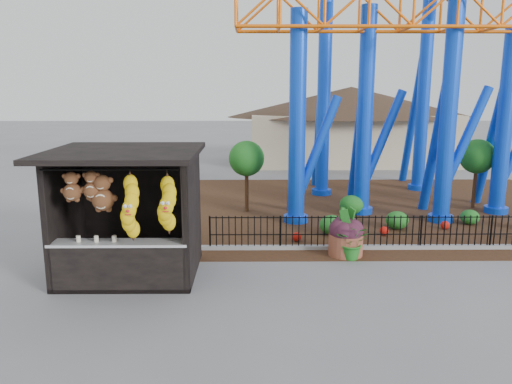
{
  "coord_description": "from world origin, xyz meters",
  "views": [
    {
      "loc": [
        -0.02,
        -10.59,
        4.53
      ],
      "look_at": [
        0.09,
        1.5,
        2.0
      ],
      "focal_mm": 35.0,
      "sensor_mm": 36.0,
      "label": 1
    }
  ],
  "objects_px": {
    "potted_plant": "(352,242)",
    "roller_coaster": "(393,34)",
    "prize_booth": "(127,217)",
    "terracotta_planter": "(346,245)"
  },
  "relations": [
    {
      "from": "terracotta_planter",
      "to": "potted_plant",
      "type": "xyz_separation_m",
      "value": [
        0.12,
        -0.3,
        0.17
      ]
    },
    {
      "from": "roller_coaster",
      "to": "terracotta_planter",
      "type": "relative_size",
      "value": 11.73
    },
    {
      "from": "potted_plant",
      "to": "prize_booth",
      "type": "bearing_deg",
      "value": -156.43
    },
    {
      "from": "roller_coaster",
      "to": "terracotta_planter",
      "type": "distance_m",
      "value": 8.77
    },
    {
      "from": "prize_booth",
      "to": "roller_coaster",
      "type": "bearing_deg",
      "value": 42.09
    },
    {
      "from": "potted_plant",
      "to": "roller_coaster",
      "type": "bearing_deg",
      "value": 78.81
    },
    {
      "from": "roller_coaster",
      "to": "potted_plant",
      "type": "xyz_separation_m",
      "value": [
        -2.43,
        -6.03,
        -5.97
      ]
    },
    {
      "from": "roller_coaster",
      "to": "terracotta_planter",
      "type": "xyz_separation_m",
      "value": [
        -2.55,
        -5.73,
        -6.14
      ]
    },
    {
      "from": "terracotta_planter",
      "to": "roller_coaster",
      "type": "bearing_deg",
      "value": 65.97
    },
    {
      "from": "prize_booth",
      "to": "terracotta_planter",
      "type": "distance_m",
      "value": 5.9
    }
  ]
}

